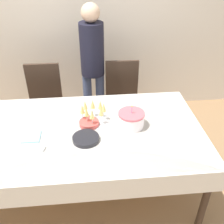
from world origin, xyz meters
The scene contains 13 objects.
ground_plane centered at (0.00, 0.00, 0.00)m, with size 12.00×12.00×0.00m, color #93704C.
wall_back centered at (0.00, 1.61, 1.35)m, with size 8.00×0.05×2.70m.
dining_table centered at (0.00, 0.00, 0.64)m, with size 2.11×1.19×0.74m.
dining_chair_far_left centered at (-0.47, 0.92, 0.52)m, with size 0.42×0.42×0.95m.
dining_chair_far_right centered at (0.47, 0.92, 0.52)m, with size 0.43×0.43×0.95m.
birthday_cake centered at (0.43, 0.03, 0.80)m, with size 0.23×0.23×0.21m.
champagne_tray centered at (0.10, 0.14, 0.83)m, with size 0.29×0.29×0.18m.
plate_stack_main centered at (0.02, -0.14, 0.75)m, with size 0.22×0.22×0.03m.
plate_stack_dessert centered at (0.05, 0.07, 0.76)m, with size 0.18×0.18×0.04m.
cake_knife centered at (0.45, -0.14, 0.74)m, with size 0.30×0.06×0.00m.
fork_pile centered at (-0.39, -0.21, 0.75)m, with size 0.18×0.10×0.02m.
napkin_pile centered at (-0.44, -0.06, 0.74)m, with size 0.15×0.15×0.01m.
person_standing centered at (0.13, 1.08, 0.95)m, with size 0.28×0.28×1.59m.
Camera 1 is at (0.08, -1.85, 2.13)m, focal length 42.00 mm.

